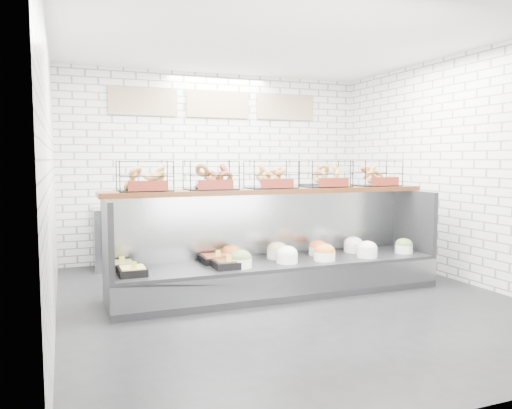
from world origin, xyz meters
name	(u,v)px	position (x,y,z in m)	size (l,w,h in m)	color
ground	(288,299)	(0.00, 0.00, 0.00)	(5.50, 5.50, 0.00)	black
room_shell	(269,123)	(0.00, 0.60, 2.06)	(5.02, 5.51, 3.01)	silver
display_case	(277,265)	(0.01, 0.34, 0.33)	(4.00, 0.90, 1.20)	black
bagel_shelf	(271,178)	(0.00, 0.52, 1.38)	(4.10, 0.50, 0.40)	#3C1D0D
prep_counter	(224,231)	(0.00, 2.43, 0.47)	(4.00, 0.60, 1.20)	#93969B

